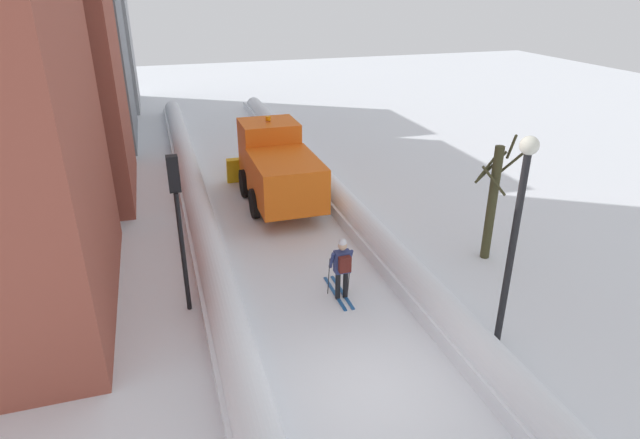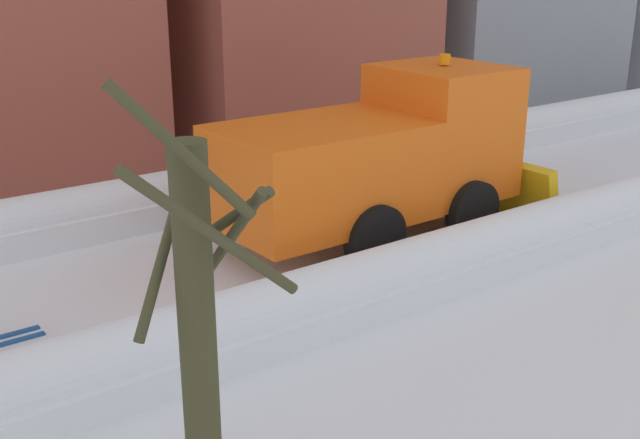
% 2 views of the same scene
% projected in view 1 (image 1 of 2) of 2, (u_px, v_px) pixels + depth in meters
% --- Properties ---
extents(ground_plane, '(80.00, 80.00, 0.00)m').
position_uv_depth(ground_plane, '(271.00, 211.00, 20.07)').
color(ground_plane, white).
extents(snowbank_left, '(1.10, 36.00, 0.93)m').
position_uv_depth(snowbank_left, '(199.00, 210.00, 19.20)').
color(snowbank_left, white).
rests_on(snowbank_left, ground).
extents(snowbank_right, '(1.10, 36.00, 0.90)m').
position_uv_depth(snowbank_right, '(337.00, 196.00, 20.65)').
color(snowbank_right, white).
rests_on(snowbank_right, ground).
extents(building_concrete_far, '(7.12, 7.78, 13.77)m').
position_uv_depth(building_concrete_far, '(42.00, 4.00, 25.89)').
color(building_concrete_far, gray).
rests_on(building_concrete_far, ground).
extents(plow_truck, '(3.20, 5.98, 3.12)m').
position_uv_depth(plow_truck, '(277.00, 167.00, 20.26)').
color(plow_truck, orange).
rests_on(plow_truck, ground).
extents(skier, '(0.62, 1.80, 1.81)m').
position_uv_depth(skier, '(342.00, 266.00, 14.21)').
color(skier, black).
rests_on(skier, ground).
extents(traffic_light_pole, '(0.28, 0.42, 4.19)m').
position_uv_depth(traffic_light_pole, '(177.00, 205.00, 13.02)').
color(traffic_light_pole, black).
rests_on(traffic_light_pole, ground).
extents(street_lamp, '(0.40, 0.40, 5.13)m').
position_uv_depth(street_lamp, '(517.00, 221.00, 11.44)').
color(street_lamp, black).
rests_on(street_lamp, ground).
extents(bare_tree_near, '(1.06, 1.24, 4.10)m').
position_uv_depth(bare_tree_near, '(493.00, 199.00, 15.98)').
color(bare_tree_near, '#3B3922').
rests_on(bare_tree_near, ground).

